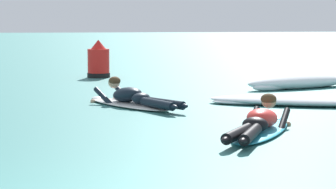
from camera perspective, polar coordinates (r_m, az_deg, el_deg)
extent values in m
plane|color=#387A75|center=(15.13, -6.45, 0.41)|extent=(120.00, 120.00, 0.00)
ellipsoid|color=#2DB2D1|center=(9.42, 7.62, -2.95)|extent=(1.57, 2.29, 0.07)
ellipsoid|color=#2DB2D1|center=(10.49, 8.92, -1.98)|extent=(0.27, 0.27, 0.06)
ellipsoid|color=red|center=(9.45, 7.70, -1.91)|extent=(0.69, 0.82, 0.35)
ellipsoid|color=black|center=(9.05, 7.13, -2.45)|extent=(0.43, 0.41, 0.20)
cylinder|color=black|center=(8.51, 5.72, -3.20)|extent=(0.57, 0.82, 0.14)
ellipsoid|color=black|center=(8.10, 4.78, -3.67)|extent=(0.19, 0.24, 0.08)
cylinder|color=black|center=(8.47, 6.76, -3.25)|extent=(0.49, 0.85, 0.14)
ellipsoid|color=black|center=(8.05, 6.21, -3.75)|extent=(0.19, 0.24, 0.08)
cylinder|color=black|center=(9.88, 6.94, -2.01)|extent=(0.34, 0.53, 0.32)
sphere|color=tan|center=(10.25, 7.39, -2.28)|extent=(0.09, 0.09, 0.09)
cylinder|color=black|center=(9.78, 9.42, -2.14)|extent=(0.34, 0.53, 0.32)
sphere|color=tan|center=(10.13, 9.77, -2.43)|extent=(0.09, 0.09, 0.09)
sphere|color=tan|center=(9.83, 8.24, -0.53)|extent=(0.21, 0.21, 0.21)
ellipsoid|color=#47331E|center=(9.80, 8.22, -0.37)|extent=(0.29, 0.28, 0.16)
ellipsoid|color=white|center=(12.21, -3.21, -0.80)|extent=(1.60, 2.23, 0.07)
ellipsoid|color=white|center=(13.10, -5.82, -0.30)|extent=(0.28, 0.28, 0.06)
ellipsoid|color=black|center=(12.23, -3.35, -0.01)|extent=(0.71, 0.83, 0.35)
ellipsoid|color=black|center=(11.89, -2.22, -0.33)|extent=(0.43, 0.41, 0.20)
cylinder|color=black|center=(11.38, -0.85, -0.78)|extent=(0.51, 0.84, 0.14)
ellipsoid|color=black|center=(11.02, 0.39, -1.01)|extent=(0.20, 0.24, 0.08)
cylinder|color=black|center=(11.47, -0.21, -0.72)|extent=(0.59, 0.81, 0.14)
ellipsoid|color=black|center=(11.14, 1.24, -0.93)|extent=(0.20, 0.24, 0.08)
cylinder|color=black|center=(12.45, -5.21, -0.28)|extent=(0.39, 0.59, 0.36)
sphere|color=tan|center=(12.81, -6.16, -0.56)|extent=(0.09, 0.09, 0.09)
cylinder|color=black|center=(12.68, -3.48, -0.15)|extent=(0.39, 0.59, 0.36)
sphere|color=tan|center=(13.00, -4.41, -0.44)|extent=(0.09, 0.09, 0.09)
sphere|color=tan|center=(12.56, -4.43, 0.99)|extent=(0.21, 0.21, 0.21)
ellipsoid|color=#47331E|center=(12.55, -4.38, 1.12)|extent=(0.29, 0.28, 0.16)
ellipsoid|color=white|center=(12.54, 10.63, -0.48)|extent=(3.28, 1.90, 0.17)
ellipsoid|color=white|center=(12.52, 6.25, -0.59)|extent=(1.21, 0.70, 0.09)
ellipsoid|color=white|center=(15.53, 10.79, 1.04)|extent=(2.80, 1.51, 0.30)
ellipsoid|color=white|center=(16.04, 12.52, 1.00)|extent=(1.04, 0.59, 0.21)
ellipsoid|color=white|center=(14.99, 8.44, 0.64)|extent=(1.03, 0.68, 0.16)
cylinder|color=red|center=(18.15, -5.70, 2.55)|extent=(0.56, 0.56, 0.74)
cone|color=red|center=(18.13, -5.71, 4.10)|extent=(0.39, 0.39, 0.24)
cylinder|color=black|center=(18.17, -5.68, 1.58)|extent=(0.59, 0.59, 0.12)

